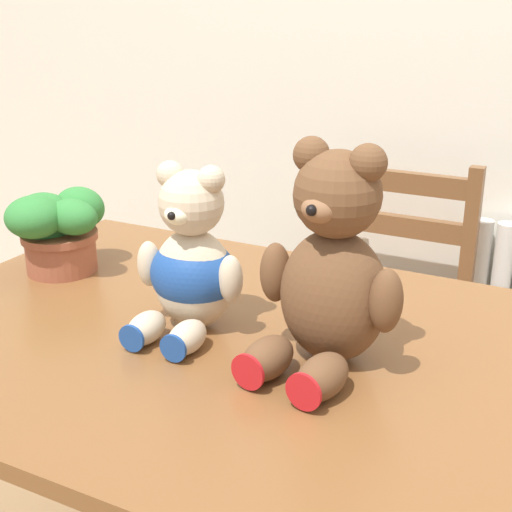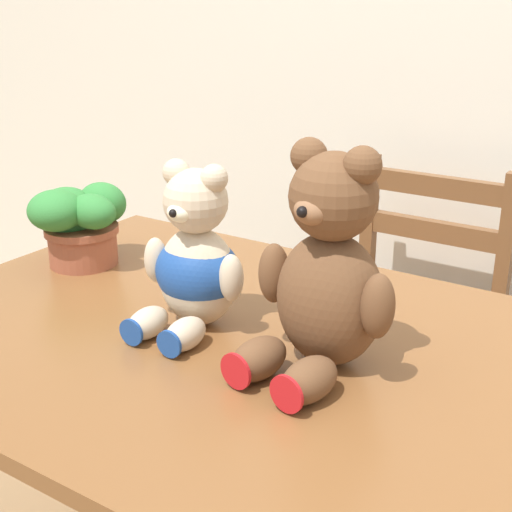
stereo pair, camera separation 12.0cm
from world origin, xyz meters
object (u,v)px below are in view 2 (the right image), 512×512
object	(u,v)px
wooden_chair_behind	(409,323)
teddy_bear_right	(326,275)
teddy_bear_left	(195,263)
potted_plant	(78,221)

from	to	relation	value
wooden_chair_behind	teddy_bear_right	world-z (taller)	teddy_bear_right
teddy_bear_right	teddy_bear_left	bearing A→B (deg)	6.99
wooden_chair_behind	teddy_bear_left	xyz separation A→B (m)	(-0.10, -0.83, 0.43)
potted_plant	teddy_bear_left	bearing A→B (deg)	-14.03
wooden_chair_behind	teddy_bear_left	size ratio (longest dim) A/B	2.89
teddy_bear_right	potted_plant	distance (m)	0.68
wooden_chair_behind	potted_plant	distance (m)	0.98
teddy_bear_right	potted_plant	xyz separation A→B (m)	(-0.67, 0.11, -0.06)
teddy_bear_right	potted_plant	world-z (taller)	teddy_bear_right
teddy_bear_left	potted_plant	bearing A→B (deg)	-15.38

